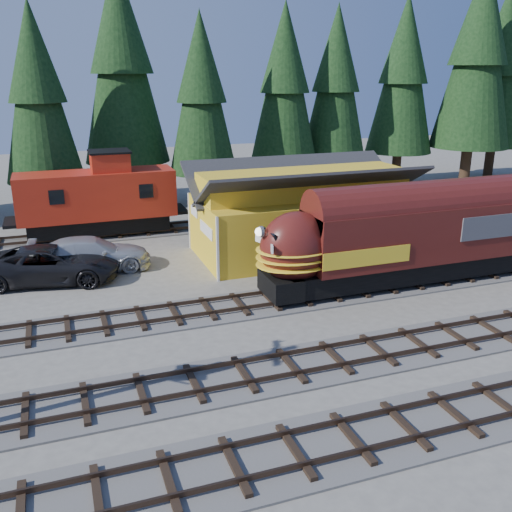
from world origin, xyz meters
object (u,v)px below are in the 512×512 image
object	(u,v)px
caboose	(98,198)
pickup_truck_a	(52,264)
locomotive	(391,242)
pickup_truck_b	(91,254)
depot	(303,203)

from	to	relation	value
caboose	pickup_truck_a	distance (m)	8.43
locomotive	pickup_truck_b	xyz separation A→B (m)	(-13.72, 7.41, -1.41)
locomotive	pickup_truck_b	distance (m)	15.66
pickup_truck_a	caboose	bearing A→B (deg)	-10.80
depot	locomotive	xyz separation A→B (m)	(1.78, -6.50, -0.65)
pickup_truck_b	depot	bearing A→B (deg)	-90.81
depot	pickup_truck_a	xyz separation A→B (m)	(-13.94, -0.19, -2.03)
depot	pickup_truck_b	world-z (taller)	depot
depot	caboose	distance (m)	13.20
depot	caboose	size ratio (longest dim) A/B	1.32
caboose	pickup_truck_a	xyz separation A→B (m)	(-3.08, -7.69, -1.58)
locomotive	pickup_truck_a	distance (m)	17.00
depot	caboose	world-z (taller)	caboose
locomotive	pickup_truck_b	bearing A→B (deg)	151.65
pickup_truck_b	caboose	bearing A→B (deg)	-5.82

